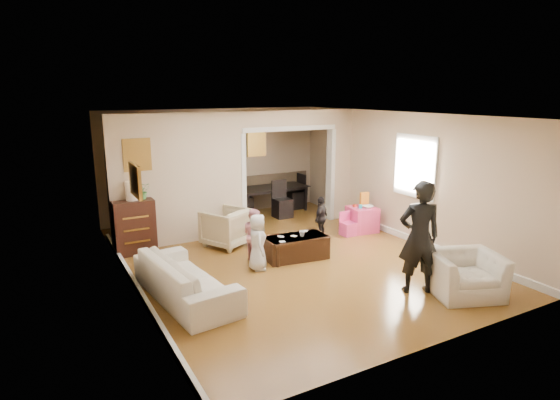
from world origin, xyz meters
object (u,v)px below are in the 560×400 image
child_toddler (321,218)px  cyan_cup (360,207)px  coffee_cup (302,234)px  dining_table (270,199)px  adult_person (419,237)px  child_kneel_b (254,235)px  play_table (362,219)px  sofa (185,278)px  table_lamp (131,191)px  armchair_back (227,227)px  child_kneel_a (258,242)px  armchair_front (465,274)px  dresser (134,227)px  coffee_table (296,247)px

child_toddler → cyan_cup: bearing=144.8°
coffee_cup → child_toddler: bearing=40.1°
coffee_cup → dining_table: size_ratio=0.06×
coffee_cup → adult_person: size_ratio=0.06×
child_kneel_b → child_toddler: (1.75, 0.45, -0.03)m
play_table → adult_person: 3.19m
sofa → play_table: sofa is taller
sofa → table_lamp: bearing=-0.8°
play_table → dining_table: size_ratio=0.30×
armchair_back → child_kneel_a: size_ratio=0.84×
sofa → armchair_back: bearing=-43.4°
armchair_front → cyan_cup: (0.61, 3.26, 0.26)m
cyan_cup → adult_person: (-1.16, -2.83, 0.29)m
coffee_cup → sofa: bearing=-165.9°
sofa → dresser: dresser is taller
coffee_cup → cyan_cup: bearing=21.3°
play_table → armchair_front: bearing=-102.1°
armchair_back → coffee_table: size_ratio=0.73×
adult_person → table_lamp: bearing=-24.8°
dining_table → dresser: bearing=-160.0°
adult_person → child_kneel_b: adult_person is taller
dining_table → child_kneel_a: bearing=-123.0°
table_lamp → adult_person: adult_person is taller
sofa → armchair_back: 2.41m
table_lamp → child_kneel_a: 2.61m
sofa → cyan_cup: sofa is taller
child_kneel_a → dining_table: bearing=-13.3°
child_kneel_a → cyan_cup: bearing=-56.1°
armchair_back → dresser: size_ratio=0.80×
child_kneel_a → child_kneel_b: size_ratio=1.03×
coffee_cup → dining_table: bearing=72.2°
coffee_cup → dresser: bearing=145.8°
dresser → coffee_table: size_ratio=0.92×
armchair_front → adult_person: size_ratio=0.57×
armchair_front → coffee_cup: armchair_front is taller
cyan_cup → child_kneel_b: (-2.73, -0.41, -0.10)m
table_lamp → child_kneel_b: size_ratio=0.38×
table_lamp → coffee_table: bearing=-34.5°
coffee_cup → cyan_cup: cyan_cup is taller
armchair_back → play_table: bearing=142.8°
sofa → table_lamp: table_lamp is taller
play_table → dining_table: bearing=111.5°
coffee_cup → adult_person: bearing=-69.4°
sofa → table_lamp: size_ratio=5.97×
armchair_front → dresser: bearing=153.9°
armchair_front → child_kneel_b: (-2.12, 2.85, 0.16)m
coffee_cup → dining_table: (1.06, 3.29, -0.15)m
coffee_table → dresser: bearing=145.5°
coffee_table → child_kneel_b: child_kneel_b is taller
play_table → child_kneel_a: size_ratio=0.57×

